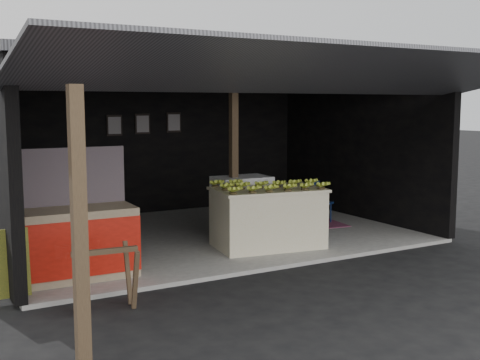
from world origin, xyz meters
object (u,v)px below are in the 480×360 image
neighbor_stall (71,240)px  plastic_chair (317,199)px  banana_table (268,217)px  sawhorse (105,272)px  white_crate (242,207)px  water_barrel (306,225)px

neighbor_stall → plastic_chair: size_ratio=2.15×
banana_table → neighbor_stall: size_ratio=1.09×
sawhorse → plastic_chair: (5.02, 2.76, 0.07)m
white_crate → neighbor_stall: (-3.19, -1.07, -0.01)m
neighbor_stall → water_barrel: 4.01m
banana_table → plastic_chair: (1.90, 1.23, -0.01)m
banana_table → sawhorse: 3.48m
banana_table → water_barrel: (0.81, 0.07, -0.22)m
water_barrel → plastic_chair: (1.09, 1.17, 0.21)m
banana_table → sawhorse: banana_table is taller
banana_table → white_crate: size_ratio=1.77×
white_crate → plastic_chair: 1.93m
sawhorse → neighbor_stall: bearing=98.0°
neighbor_stall → water_barrel: neighbor_stall is taller
neighbor_stall → sawhorse: size_ratio=2.28×
banana_table → plastic_chair: size_ratio=2.34×
neighbor_stall → sawhorse: (0.06, -1.31, -0.11)m
water_barrel → white_crate: bearing=135.3°
neighbor_stall → plastic_chair: (5.08, 1.45, -0.05)m
white_crate → plastic_chair: (1.89, 0.38, -0.06)m
white_crate → sawhorse: white_crate is taller
water_barrel → sawhorse: bearing=-157.9°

